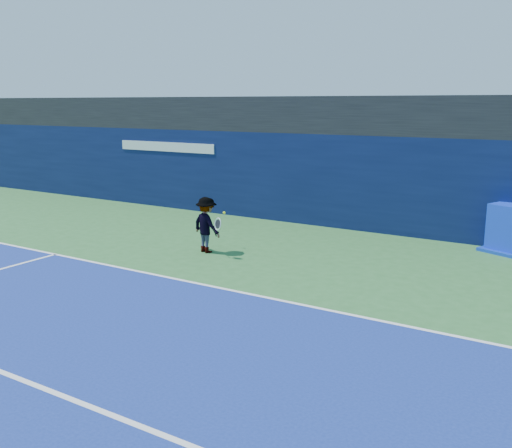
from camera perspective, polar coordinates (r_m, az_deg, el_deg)
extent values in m
plane|color=#2F6A31|center=(10.74, -14.85, -10.21)|extent=(80.00, 80.00, 0.00)
cube|color=white|center=(12.84, -5.10, -6.09)|extent=(24.00, 0.10, 0.01)
cube|color=white|center=(9.61, -23.73, -13.55)|extent=(24.00, 0.10, 0.01)
cube|color=black|center=(19.67, 9.91, 10.72)|extent=(36.00, 3.00, 1.20)
cube|color=#0B153D|center=(18.91, 8.54, 4.33)|extent=(36.00, 1.00, 3.00)
cube|color=white|center=(22.10, -8.99, 7.64)|extent=(4.50, 0.04, 0.35)
imported|color=silver|center=(15.47, -4.97, -0.08)|extent=(1.09, 0.80, 1.51)
cylinder|color=black|center=(15.03, -4.15, -0.84)|extent=(0.07, 0.13, 0.24)
torus|color=white|center=(14.86, -3.84, 0.00)|extent=(0.28, 0.16, 0.27)
cylinder|color=black|center=(14.86, -3.84, 0.00)|extent=(0.23, 0.12, 0.23)
sphere|color=#D1F01A|center=(15.90, -3.20, 1.14)|extent=(0.07, 0.07, 0.07)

